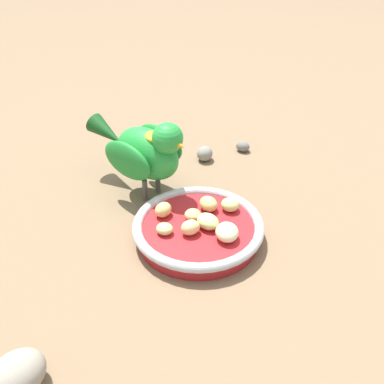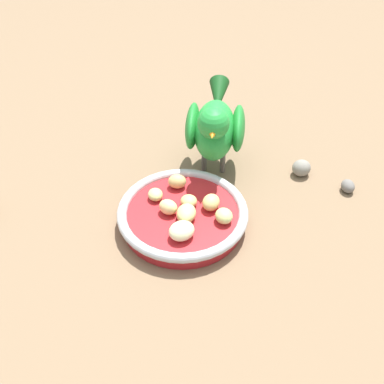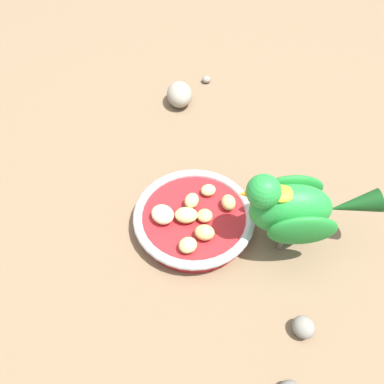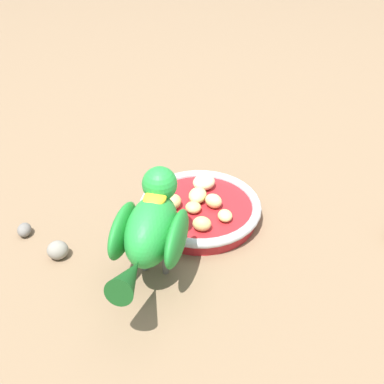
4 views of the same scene
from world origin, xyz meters
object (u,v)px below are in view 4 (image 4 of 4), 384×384
(apple_piece_2, at_px, (204,182))
(apple_piece_7, at_px, (173,202))
(pebble_0, at_px, (24,230))
(apple_piece_0, at_px, (194,206))
(parrot, at_px, (151,229))
(apple_piece_6, at_px, (225,216))
(pebble_1, at_px, (58,250))
(feeding_bowl, at_px, (200,209))
(apple_piece_4, at_px, (214,201))
(apple_piece_3, at_px, (202,224))
(apple_piece_5, at_px, (198,195))
(apple_piece_1, at_px, (165,191))

(apple_piece_2, bearing_deg, apple_piece_7, 64.46)
(apple_piece_2, relative_size, pebble_0, 1.46)
(apple_piece_0, height_order, pebble_0, apple_piece_0)
(apple_piece_7, distance_m, parrot, 0.14)
(apple_piece_0, relative_size, apple_piece_6, 1.00)
(apple_piece_7, relative_size, pebble_1, 0.99)
(feeding_bowl, relative_size, apple_piece_4, 6.90)
(parrot, height_order, pebble_1, parrot)
(apple_piece_3, relative_size, apple_piece_4, 1.00)
(apple_piece_6, relative_size, pebble_1, 0.81)
(apple_piece_2, relative_size, pebble_1, 1.22)
(apple_piece_4, relative_size, parrot, 0.13)
(apple_piece_0, relative_size, apple_piece_3, 0.89)
(pebble_1, bearing_deg, feeding_bowl, -138.61)
(apple_piece_0, height_order, apple_piece_5, apple_piece_5)
(apple_piece_6, relative_size, parrot, 0.12)
(pebble_0, bearing_deg, parrot, 174.53)
(apple_piece_1, xyz_separation_m, apple_piece_4, (-0.08, 0.00, 0.00))
(apple_piece_5, xyz_separation_m, pebble_1, (0.17, 0.17, -0.02))
(feeding_bowl, relative_size, apple_piece_7, 6.39)
(apple_piece_2, distance_m, pebble_0, 0.30)
(apple_piece_1, distance_m, apple_piece_6, 0.12)
(parrot, bearing_deg, apple_piece_5, -11.23)
(apple_piece_2, height_order, apple_piece_4, same)
(apple_piece_4, bearing_deg, apple_piece_7, 19.46)
(apple_piece_3, xyz_separation_m, pebble_0, (0.27, 0.07, -0.03))
(parrot, bearing_deg, apple_piece_4, -22.10)
(feeding_bowl, relative_size, pebble_0, 7.54)
(apple_piece_3, height_order, apple_piece_5, same)
(apple_piece_2, relative_size, apple_piece_6, 1.52)
(parrot, bearing_deg, apple_piece_1, 8.97)
(apple_piece_2, bearing_deg, apple_piece_3, 104.84)
(apple_piece_2, height_order, pebble_0, apple_piece_2)
(feeding_bowl, height_order, apple_piece_4, apple_piece_4)
(apple_piece_7, bearing_deg, apple_piece_3, 147.15)
(apple_piece_2, distance_m, apple_piece_5, 0.04)
(apple_piece_7, bearing_deg, feeding_bowl, -156.85)
(apple_piece_0, height_order, apple_piece_4, apple_piece_4)
(parrot, bearing_deg, apple_piece_6, -35.50)
(apple_piece_1, bearing_deg, feeding_bowl, 173.44)
(apple_piece_0, height_order, apple_piece_6, same)
(apple_piece_1, relative_size, pebble_0, 1.08)
(feeding_bowl, distance_m, apple_piece_4, 0.03)
(apple_piece_6, bearing_deg, apple_piece_5, -32.32)
(apple_piece_5, height_order, pebble_0, apple_piece_5)
(apple_piece_6, xyz_separation_m, apple_piece_7, (0.09, -0.01, 0.00))
(apple_piece_2, relative_size, parrot, 0.18)
(apple_piece_4, xyz_separation_m, apple_piece_5, (0.03, -0.01, -0.00))
(apple_piece_7, distance_m, pebble_0, 0.24)
(apple_piece_1, distance_m, pebble_1, 0.20)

